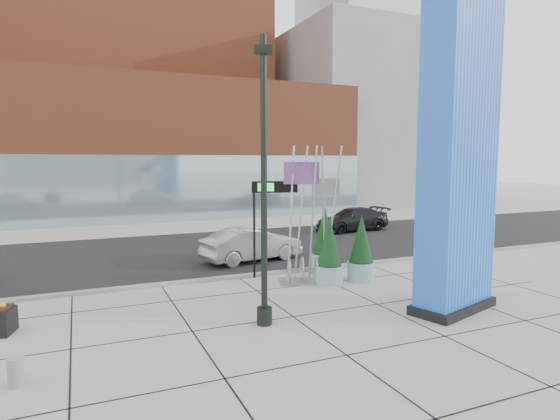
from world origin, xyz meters
name	(u,v)px	position (x,y,z in m)	size (l,w,h in m)	color
ground	(250,311)	(0.00, 0.00, 0.00)	(160.00, 160.00, 0.00)	#9E9991
street_asphalt	(182,252)	(0.00, 10.00, 0.01)	(80.00, 12.00, 0.02)	black
curb_edge	(214,279)	(0.00, 4.00, 0.06)	(80.00, 0.30, 0.12)	gray
tower_podium	(150,150)	(1.00, 27.00, 5.50)	(34.00, 10.00, 11.00)	brown
tower_glass_front	(160,189)	(1.00, 22.20, 2.50)	(34.00, 0.60, 5.00)	#8CA5B2
building_grey_parking	(369,121)	(26.00, 32.00, 9.00)	(20.00, 18.00, 18.00)	slate
building_pale_office	(366,6)	(36.00, 48.00, 27.50)	(16.00, 16.00, 55.00)	#B2B7BC
blue_pylon	(459,154)	(5.79, -2.40, 4.78)	(3.22, 2.13, 9.89)	#0C48BA
lamp_post	(264,210)	(-0.01, -1.26, 3.24)	(0.54, 0.44, 7.91)	black
public_art_sculpture	(310,247)	(3.28, 2.36, 1.36)	(2.52, 1.82, 5.17)	#B1B2B6
concrete_bollard	(16,372)	(-6.00, -2.61, 0.30)	(0.31, 0.31, 0.61)	gray
overhead_street_sign	(270,195)	(2.23, 3.80, 3.26)	(1.76, 0.66, 3.80)	black
round_planter_east	(325,241)	(4.60, 3.60, 1.29)	(1.09, 1.09, 2.72)	#86B1B5
round_planter_mid	(361,249)	(5.20, 1.80, 1.21)	(1.02, 1.02, 2.55)	#86B1B5
round_planter_west	(329,252)	(3.80, 1.80, 1.20)	(1.02, 1.02, 2.54)	#86B1B5
car_silver_mid	(252,245)	(2.54, 6.70, 0.77)	(1.62, 4.66, 1.53)	#9D9EA4
car_dark_east	(352,220)	(11.79, 12.83, 0.75)	(2.09, 5.14, 1.49)	black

